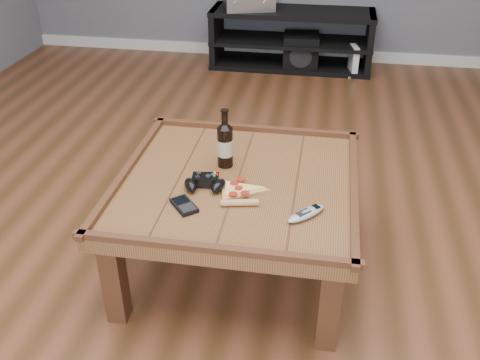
% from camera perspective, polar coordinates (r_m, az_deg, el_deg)
% --- Properties ---
extents(ground, '(6.00, 6.00, 0.00)m').
position_cam_1_polar(ground, '(2.53, -0.25, -8.75)').
color(ground, '#472A14').
rests_on(ground, ground).
extents(baseboard, '(5.00, 0.02, 0.10)m').
position_cam_1_polar(baseboard, '(5.16, 5.61, 13.37)').
color(baseboard, silver).
rests_on(baseboard, ground).
extents(coffee_table, '(1.03, 1.03, 0.48)m').
position_cam_1_polar(coffee_table, '(2.30, -0.27, -1.28)').
color(coffee_table, '#4E3016').
rests_on(coffee_table, ground).
extents(media_console, '(1.40, 0.45, 0.50)m').
position_cam_1_polar(media_console, '(4.87, 5.49, 14.70)').
color(media_console, black).
rests_on(media_console, ground).
extents(beer_bottle, '(0.07, 0.07, 0.27)m').
position_cam_1_polar(beer_bottle, '(2.33, -1.61, 3.90)').
color(beer_bottle, black).
rests_on(beer_bottle, coffee_table).
extents(game_controller, '(0.19, 0.14, 0.05)m').
position_cam_1_polar(game_controller, '(2.21, -3.77, -0.30)').
color(game_controller, black).
rests_on(game_controller, coffee_table).
extents(pizza_slice, '(0.22, 0.30, 0.03)m').
position_cam_1_polar(pizza_slice, '(2.17, -0.13, -1.28)').
color(pizza_slice, tan).
rests_on(pizza_slice, coffee_table).
extents(smartphone, '(0.14, 0.14, 0.02)m').
position_cam_1_polar(smartphone, '(2.10, -5.98, -2.70)').
color(smartphone, black).
rests_on(smartphone, coffee_table).
extents(remote_control, '(0.17, 0.17, 0.03)m').
position_cam_1_polar(remote_control, '(2.05, 7.08, -3.55)').
color(remote_control, '#90959D').
rests_on(remote_control, coffee_table).
extents(av_receiver, '(0.49, 0.45, 0.14)m').
position_cam_1_polar(av_receiver, '(4.82, 0.93, 18.68)').
color(av_receiver, black).
rests_on(av_receiver, media_console).
extents(subwoofer, '(0.32, 0.32, 0.30)m').
position_cam_1_polar(subwoofer, '(4.86, 6.49, 13.45)').
color(subwoofer, black).
rests_on(subwoofer, ground).
extents(game_console, '(0.15, 0.22, 0.25)m').
position_cam_1_polar(game_console, '(4.79, 11.99, 12.22)').
color(game_console, slate).
rests_on(game_console, ground).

